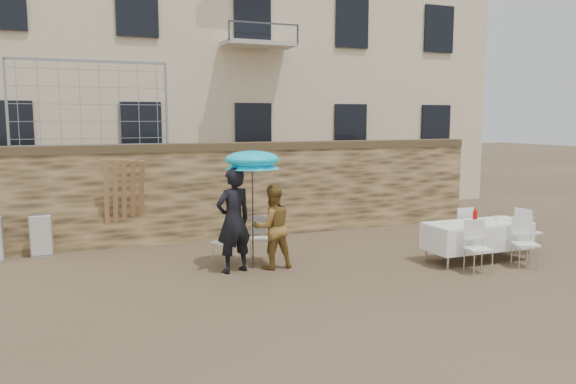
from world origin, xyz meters
name	(u,v)px	position (x,y,z in m)	size (l,w,h in m)	color
ground	(316,299)	(0.00, 0.00, 0.00)	(80.00, 80.00, 0.00)	brown
stone_wall	(228,191)	(0.00, 5.00, 1.10)	(13.00, 0.50, 2.20)	olive
chain_link_fence	(90,104)	(-3.00, 5.00, 3.10)	(3.20, 0.06, 1.80)	gray
man_suit	(234,220)	(-0.76, 1.97, 0.97)	(0.70, 0.46, 1.93)	black
woman_dress	(272,227)	(-0.01, 1.97, 0.79)	(0.77, 0.60, 1.58)	#B58537
umbrella	(252,163)	(-0.36, 2.07, 1.99)	(1.05, 1.05, 2.11)	#3F3F44
couple_chair_left	(226,240)	(-0.76, 2.52, 0.48)	(0.48, 0.48, 0.96)	white
couple_chair_right	(260,238)	(-0.06, 2.52, 0.48)	(0.48, 0.48, 0.96)	white
banquet_table	(478,224)	(3.94, 0.99, 0.73)	(2.10, 0.85, 0.78)	white
soda_bottle	(475,218)	(3.74, 0.84, 0.91)	(0.09, 0.09, 0.26)	red
table_chair_front_left	(479,248)	(3.34, 0.24, 0.48)	(0.48, 0.48, 0.96)	white
table_chair_front_right	(526,243)	(4.44, 0.24, 0.48)	(0.48, 0.48, 0.96)	white
table_chair_back	(459,229)	(4.14, 1.79, 0.48)	(0.48, 0.48, 0.96)	white
table_chair_side	(528,231)	(5.34, 1.09, 0.48)	(0.48, 0.48, 0.96)	white
chair_stack_right	(41,234)	(-4.08, 4.58, 0.46)	(0.46, 0.32, 0.92)	white
wood_planks	(121,203)	(-2.48, 4.65, 1.00)	(0.70, 0.20, 2.00)	#A37749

